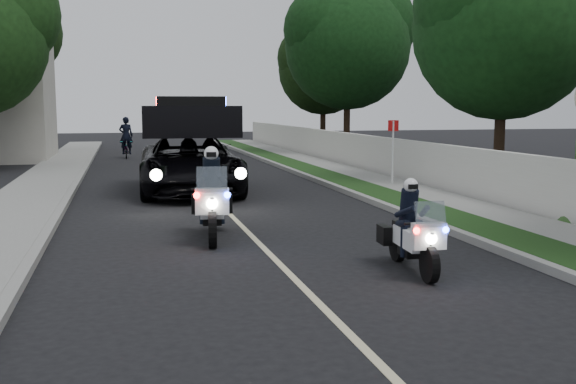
{
  "coord_description": "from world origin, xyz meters",
  "views": [
    {
      "loc": [
        -2.53,
        -9.57,
        2.67
      ],
      "look_at": [
        0.58,
        3.01,
        1.0
      ],
      "focal_mm": 41.64,
      "sensor_mm": 36.0,
      "label": 1
    }
  ],
  "objects": [
    {
      "name": "lane_marking",
      "position": [
        0.0,
        10.0,
        0.0
      ],
      "size": [
        0.12,
        50.0,
        0.01
      ],
      "primitive_type": "cube",
      "color": "#BFB78C",
      "rests_on": "ground"
    },
    {
      "name": "tree_right_d",
      "position": [
        9.54,
        25.67,
        0.0
      ],
      "size": [
        9.01,
        9.01,
        11.43
      ],
      "primitive_type": null,
      "rotation": [
        0.0,
        0.0,
        0.41
      ],
      "color": "#123712",
      "rests_on": "ground"
    },
    {
      "name": "tree_right_b",
      "position": [
        9.92,
        10.77,
        0.0
      ],
      "size": [
        7.53,
        7.53,
        10.17
      ],
      "primitive_type": null,
      "rotation": [
        0.0,
        0.0,
        -0.27
      ],
      "color": "#164216",
      "rests_on": "ground"
    },
    {
      "name": "grass_verge",
      "position": [
        4.8,
        10.0,
        0.08
      ],
      "size": [
        1.2,
        60.0,
        0.16
      ],
      "primitive_type": "cube",
      "color": "#193814",
      "rests_on": "ground"
    },
    {
      "name": "sign_post",
      "position": [
        6.0,
        10.68,
        0.0
      ],
      "size": [
        0.4,
        0.4,
        2.29
      ],
      "primitive_type": null,
      "rotation": [
        0.0,
        0.0,
        -0.12
      ],
      "color": "red",
      "rests_on": "ground"
    },
    {
      "name": "cyclist",
      "position": [
        -2.37,
        25.85,
        0.0
      ],
      "size": [
        0.74,
        0.54,
        1.93
      ],
      "primitive_type": "imported",
      "rotation": [
        0.0,
        0.0,
        3.03
      ],
      "color": "black",
      "rests_on": "ground"
    },
    {
      "name": "sidewalk_right",
      "position": [
        6.1,
        10.0,
        0.08
      ],
      "size": [
        1.4,
        60.0,
        0.16
      ],
      "primitive_type": "cube",
      "color": "gray",
      "rests_on": "ground"
    },
    {
      "name": "police_moto_right",
      "position": [
        1.99,
        0.27,
        0.0
      ],
      "size": [
        0.75,
        1.83,
        1.52
      ],
      "primitive_type": null,
      "rotation": [
        0.0,
        0.0,
        -0.07
      ],
      "color": "white",
      "rests_on": "ground"
    },
    {
      "name": "curb_left",
      "position": [
        -4.1,
        10.0,
        0.07
      ],
      "size": [
        0.2,
        60.0,
        0.15
      ],
      "primitive_type": "cube",
      "color": "gray",
      "rests_on": "ground"
    },
    {
      "name": "tree_right_e",
      "position": [
        10.27,
        32.64,
        0.0
      ],
      "size": [
        6.8,
        6.8,
        9.77
      ],
      "primitive_type": null,
      "rotation": [
        0.0,
        0.0,
        0.18
      ],
      "color": "black",
      "rests_on": "ground"
    },
    {
      "name": "bicycle",
      "position": [
        -2.37,
        25.85,
        0.0
      ],
      "size": [
        0.6,
        1.71,
        0.9
      ],
      "primitive_type": "imported",
      "rotation": [
        0.0,
        0.0,
        0.0
      ],
      "color": "black",
      "rests_on": "ground"
    },
    {
      "name": "sidewalk_left",
      "position": [
        -5.2,
        10.0,
        0.08
      ],
      "size": [
        2.0,
        60.0,
        0.16
      ],
      "primitive_type": "cube",
      "color": "gray",
      "rests_on": "ground"
    },
    {
      "name": "ground",
      "position": [
        0.0,
        0.0,
        0.0
      ],
      "size": [
        120.0,
        120.0,
        0.0
      ],
      "primitive_type": "plane",
      "color": "black",
      "rests_on": "ground"
    },
    {
      "name": "curb_right",
      "position": [
        4.1,
        10.0,
        0.07
      ],
      "size": [
        0.2,
        60.0,
        0.15
      ],
      "primitive_type": "cube",
      "color": "gray",
      "rests_on": "ground"
    },
    {
      "name": "police_suv",
      "position": [
        -0.53,
        11.16,
        0.0
      ],
      "size": [
        3.29,
        6.63,
        3.16
      ],
      "primitive_type": "imported",
      "rotation": [
        0.0,
        0.0,
        -0.04
      ],
      "color": "black",
      "rests_on": "ground"
    },
    {
      "name": "property_wall",
      "position": [
        7.1,
        10.0,
        0.75
      ],
      "size": [
        0.22,
        60.0,
        1.5
      ],
      "primitive_type": "cube",
      "color": "beige",
      "rests_on": "ground"
    },
    {
      "name": "police_moto_left",
      "position": [
        -0.82,
        3.76,
        0.0
      ],
      "size": [
        1.04,
        2.28,
        1.87
      ],
      "primitive_type": null,
      "rotation": [
        0.0,
        0.0,
        -0.12
      ],
      "color": "silver",
      "rests_on": "ground"
    }
  ]
}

